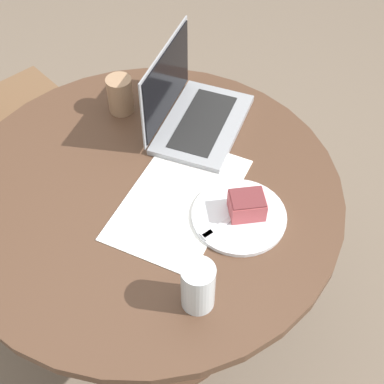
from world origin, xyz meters
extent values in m
plane|color=#6B5B4C|center=(0.00, 0.00, 0.00)|extent=(12.00, 12.00, 0.00)
cylinder|color=#4C3323|center=(0.00, 0.00, 0.01)|extent=(0.55, 0.55, 0.02)
cylinder|color=#4C3323|center=(0.00, 0.00, 0.36)|extent=(0.09, 0.09, 0.68)
cylinder|color=#4C3323|center=(0.00, 0.00, 0.71)|extent=(1.01, 1.01, 0.03)
cube|color=brown|center=(-0.38, -0.69, 0.45)|extent=(0.57, 0.57, 0.02)
cube|color=brown|center=(-0.64, -0.77, 0.22)|extent=(0.05, 0.05, 0.44)
cube|color=brown|center=(-0.46, -0.43, 0.22)|extent=(0.05, 0.05, 0.44)
cube|color=brown|center=(-0.12, -0.62, 0.22)|extent=(0.05, 0.05, 0.44)
cube|color=white|center=(0.01, 0.09, 0.73)|extent=(0.42, 0.29, 0.00)
cylinder|color=silver|center=(0.02, 0.25, 0.73)|extent=(0.23, 0.23, 0.01)
cube|color=#B74C51|center=(0.01, 0.26, 0.76)|extent=(0.10, 0.11, 0.05)
cube|color=maroon|center=(0.01, 0.26, 0.79)|extent=(0.09, 0.10, 0.00)
cube|color=silver|center=(0.04, 0.23, 0.74)|extent=(0.15, 0.10, 0.00)
cube|color=silver|center=(0.10, 0.19, 0.74)|extent=(0.04, 0.04, 0.00)
cylinder|color=#997556|center=(-0.26, -0.18, 0.78)|extent=(0.07, 0.07, 0.11)
cylinder|color=silver|center=(0.27, 0.23, 0.79)|extent=(0.07, 0.07, 0.13)
cube|color=gray|center=(-0.27, 0.07, 0.73)|extent=(0.33, 0.22, 0.02)
cube|color=black|center=(-0.27, 0.07, 0.74)|extent=(0.27, 0.13, 0.00)
cube|color=gray|center=(-0.27, -0.04, 0.85)|extent=(0.32, 0.02, 0.22)
cube|color=black|center=(-0.27, -0.04, 0.85)|extent=(0.30, 0.01, 0.20)
camera|label=1|loc=(0.81, 0.40, 1.77)|focal=50.00mm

